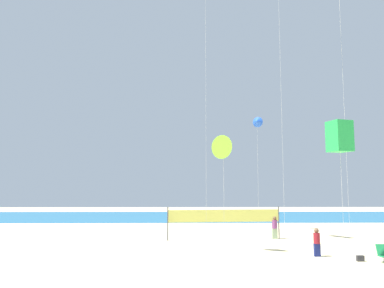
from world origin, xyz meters
name	(u,v)px	position (x,y,z in m)	size (l,w,h in m)	color
ground_plane	(202,276)	(0.00, 0.00, 0.00)	(120.00, 120.00, 0.00)	beige
ocean_band	(191,216)	(0.00, 35.32, 0.00)	(120.00, 20.00, 0.01)	#1E6B99
beachgoer_maroon_shirt	(317,241)	(6.61, 4.68, 0.82)	(0.35, 0.35, 1.54)	navy
beachgoer_plum_shirt	(275,227)	(5.98, 12.24, 0.89)	(0.38, 0.38, 1.67)	#99B28C
folding_beach_chair	(383,253)	(9.43, 2.94, 0.47)	(0.52, 0.65, 0.89)	#1E8C4C
volleyball_net	(224,217)	(2.14, 11.78, 1.64)	(8.41, 1.00, 2.40)	#4C4C51
beach_handbag	(360,258)	(8.36, 3.22, 0.15)	(0.37, 0.19, 0.30)	#2D2D33
kite_green_box	(340,136)	(7.12, 2.13, 6.40)	(1.24, 1.24, 7.19)	silver
kite_blue_delta	(257,122)	(6.00, 18.68, 9.99)	(1.08, 0.91, 10.51)	silver
kite_lime_delta	(223,147)	(1.60, 6.42, 6.28)	(1.44, 1.21, 7.02)	silver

